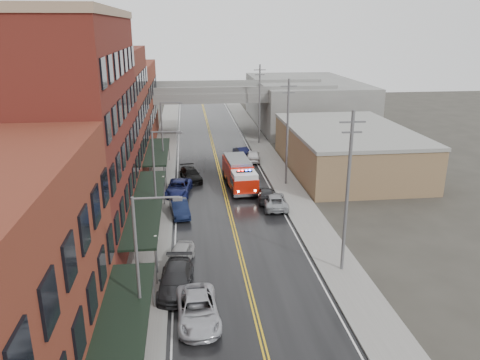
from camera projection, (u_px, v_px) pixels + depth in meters
road at (227, 203)px, 48.20m from camera, size 11.00×160.00×0.02m
sidewalk_left at (156, 205)px, 47.38m from camera, size 3.00×160.00×0.15m
sidewalk_right at (297, 199)px, 48.98m from camera, size 3.00×160.00×0.15m
curb_left at (172, 204)px, 47.56m from camera, size 0.30×160.00×0.15m
curb_right at (281, 200)px, 48.80m from camera, size 0.30×160.00×0.15m
brick_building_b at (69, 136)px, 37.33m from camera, size 9.00×20.00×18.00m
brick_building_c at (105, 115)px, 54.31m from camera, size 9.00×15.00×15.00m
brick_building_far at (124, 104)px, 71.29m from camera, size 9.00×20.00×12.00m
tan_building at (347, 151)px, 58.62m from camera, size 14.00×22.00×5.00m
right_far_block at (304, 102)px, 86.68m from camera, size 18.00×30.00×8.00m
awning_0 at (118, 347)px, 21.92m from camera, size 2.60×16.00×3.09m
awning_1 at (147, 203)px, 39.85m from camera, size 2.60×18.00×3.09m
awning_2 at (157, 151)px, 56.36m from camera, size 2.60×13.00×3.09m
globe_lamp_1 at (156, 246)px, 33.57m from camera, size 0.44×0.44×3.12m
globe_lamp_2 at (163, 184)px, 46.78m from camera, size 0.44×0.44×3.12m
street_lamp_0 at (142, 263)px, 25.11m from camera, size 2.64×0.22×9.00m
street_lamp_1 at (157, 174)px, 40.21m from camera, size 2.64×0.22×9.00m
street_lamp_2 at (164, 134)px, 55.30m from camera, size 2.64×0.22×9.00m
utility_pole_0 at (347, 191)px, 32.87m from camera, size 1.80×0.24×12.00m
utility_pole_1 at (287, 131)px, 51.75m from camera, size 1.80×0.24×12.00m
utility_pole_2 at (259, 103)px, 70.62m from camera, size 1.80×0.24×12.00m
overpass at (209, 99)px, 76.53m from camera, size 40.00×10.00×7.50m
fire_truck at (240, 173)px, 52.33m from camera, size 3.84×8.59×3.08m
parked_car_left_2 at (198, 310)px, 28.68m from camera, size 2.83×5.65×1.54m
parked_car_left_3 at (176, 280)px, 32.03m from camera, size 2.70×5.65×1.59m
parked_car_left_4 at (180, 256)px, 35.52m from camera, size 2.56×4.47×1.43m
parked_car_left_5 at (180, 208)px, 44.80m from camera, size 2.16×4.65×1.48m
parked_car_left_6 at (178, 188)px, 50.45m from camera, size 3.19×5.63×1.48m
parked_car_left_7 at (191, 175)px, 54.98m from camera, size 2.96×5.31×1.45m
parked_car_right_0 at (274, 201)px, 46.79m from camera, size 2.56×5.13×1.40m
parked_car_right_1 at (266, 194)px, 48.66m from camera, size 2.37×4.77×1.33m
parked_car_right_2 at (253, 156)px, 62.95m from camera, size 2.29×4.65×1.53m
parked_car_right_3 at (241, 152)px, 65.18m from camera, size 2.19×4.44×1.40m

